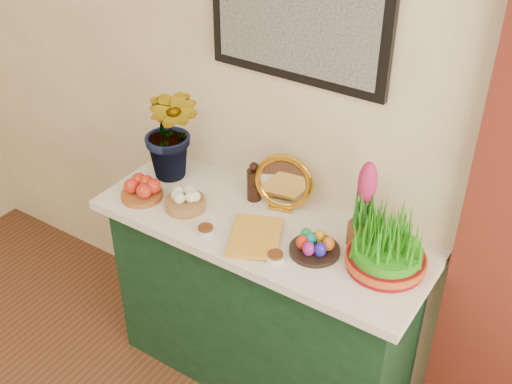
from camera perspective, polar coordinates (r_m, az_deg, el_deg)
sideboard at (r=2.89m, az=0.55°, el=-10.15°), size 1.30×0.45×0.85m
tablecloth at (r=2.60m, az=0.60°, el=-3.13°), size 1.40×0.55×0.04m
hyacinth_green at (r=2.75m, az=-7.61°, el=6.70°), size 0.34×0.30×0.61m
apple_bowl at (r=2.76m, az=-10.17°, el=0.17°), size 0.21×0.21×0.09m
garlic_basket at (r=2.67m, az=-6.34°, el=-0.75°), size 0.19×0.19×0.09m
vinegar_cruet at (r=2.69m, az=-0.17°, el=0.80°), size 0.06×0.06×0.18m
mirror at (r=2.61m, az=2.47°, el=0.81°), size 0.26×0.12×0.25m
book at (r=2.51m, az=-2.31°, el=-3.75°), size 0.26×0.31×0.04m
spice_dish_left at (r=2.54m, az=-4.50°, el=-3.37°), size 0.07×0.07×0.03m
spice_dish_right at (r=2.41m, az=1.74°, el=-5.77°), size 0.07×0.07×0.03m
egg_plate at (r=2.44m, az=5.18°, el=-4.78°), size 0.24×0.24×0.08m
hyacinth_pink at (r=2.42m, az=9.62°, el=-1.50°), size 0.11×0.11×0.37m
wheatgrass_sabzeh at (r=2.36m, az=11.64°, el=-4.56°), size 0.30×0.30×0.24m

